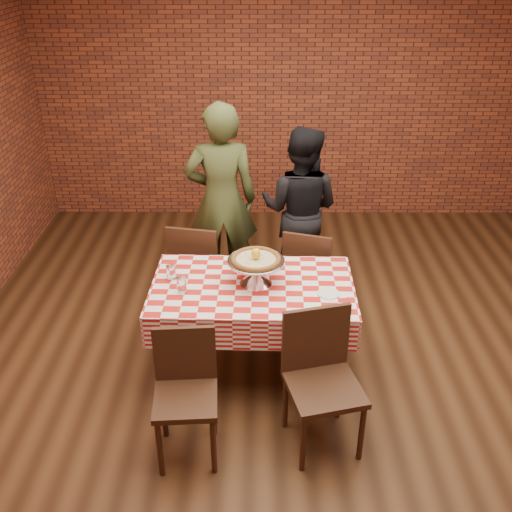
% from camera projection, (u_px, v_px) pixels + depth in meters
% --- Properties ---
extents(ground, '(6.00, 6.00, 0.00)m').
position_uv_depth(ground, '(302.00, 377.00, 4.36)').
color(ground, black).
rests_on(ground, ground).
extents(back_wall, '(5.50, 0.00, 5.50)m').
position_uv_depth(back_wall, '(289.00, 91.00, 6.30)').
color(back_wall, brown).
rests_on(back_wall, ground).
extents(table, '(1.42, 0.87, 0.75)m').
position_uv_depth(table, '(253.00, 330.00, 4.26)').
color(table, '#391F11').
rests_on(table, ground).
extents(tablecloth, '(1.46, 0.91, 0.24)m').
position_uv_depth(tablecloth, '(253.00, 299.00, 4.13)').
color(tablecloth, red).
rests_on(tablecloth, table).
extents(pizza_stand, '(0.44, 0.44, 0.18)m').
position_uv_depth(pizza_stand, '(256.00, 272.00, 4.06)').
color(pizza_stand, silver).
rests_on(pizza_stand, tablecloth).
extents(pizza, '(0.37, 0.37, 0.03)m').
position_uv_depth(pizza, '(256.00, 260.00, 4.01)').
color(pizza, beige).
rests_on(pizza, pizza_stand).
extents(lemon, '(0.07, 0.07, 0.08)m').
position_uv_depth(lemon, '(256.00, 254.00, 3.99)').
color(lemon, yellow).
rests_on(lemon, pizza).
extents(water_glass_left, '(0.07, 0.07, 0.11)m').
position_uv_depth(water_glass_left, '(182.00, 285.00, 3.97)').
color(water_glass_left, white).
rests_on(water_glass_left, tablecloth).
extents(water_glass_right, '(0.07, 0.07, 0.11)m').
position_uv_depth(water_glass_right, '(171.00, 272.00, 4.12)').
color(water_glass_right, white).
rests_on(water_glass_right, tablecloth).
extents(side_plate, '(0.15, 0.15, 0.01)m').
position_uv_depth(side_plate, '(328.00, 293.00, 3.97)').
color(side_plate, white).
rests_on(side_plate, tablecloth).
extents(sweetener_packet_a, '(0.06, 0.06, 0.00)m').
position_uv_depth(sweetener_packet_a, '(331.00, 299.00, 3.91)').
color(sweetener_packet_a, white).
rests_on(sweetener_packet_a, tablecloth).
extents(sweetener_packet_b, '(0.05, 0.04, 0.00)m').
position_uv_depth(sweetener_packet_b, '(342.00, 297.00, 3.94)').
color(sweetener_packet_b, white).
rests_on(sweetener_packet_b, tablecloth).
extents(condiment_caddy, '(0.11, 0.09, 0.13)m').
position_uv_depth(condiment_caddy, '(255.00, 256.00, 4.32)').
color(condiment_caddy, silver).
rests_on(condiment_caddy, tablecloth).
extents(chair_near_left, '(0.41, 0.41, 0.86)m').
position_uv_depth(chair_near_left, '(186.00, 402.00, 3.52)').
color(chair_near_left, '#391F11').
rests_on(chair_near_left, ground).
extents(chair_near_right, '(0.53, 0.53, 0.92)m').
position_uv_depth(chair_near_right, '(324.00, 387.00, 3.58)').
color(chair_near_right, '#391F11').
rests_on(chair_near_right, ground).
extents(chair_far_left, '(0.49, 0.49, 0.90)m').
position_uv_depth(chair_far_left, '(200.00, 267.00, 4.92)').
color(chair_far_left, '#391F11').
rests_on(chair_far_left, ground).
extents(chair_far_right, '(0.49, 0.49, 0.87)m').
position_uv_depth(chair_far_right, '(310.00, 272.00, 4.87)').
color(chair_far_right, '#391F11').
rests_on(chair_far_right, ground).
extents(diner_olive, '(0.68, 0.48, 1.75)m').
position_uv_depth(diner_olive, '(221.00, 201.00, 5.10)').
color(diner_olive, '#3D4723').
rests_on(diner_olive, ground).
extents(diner_black, '(0.89, 0.79, 1.52)m').
position_uv_depth(diner_black, '(300.00, 210.00, 5.21)').
color(diner_black, black).
rests_on(diner_black, ground).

